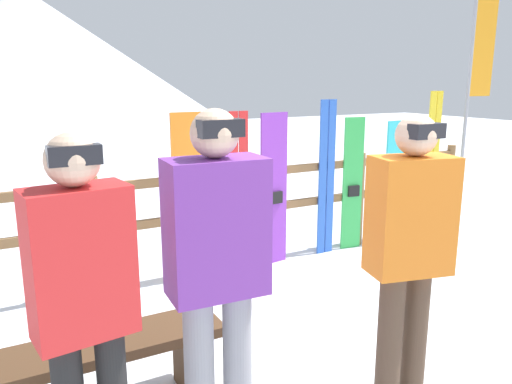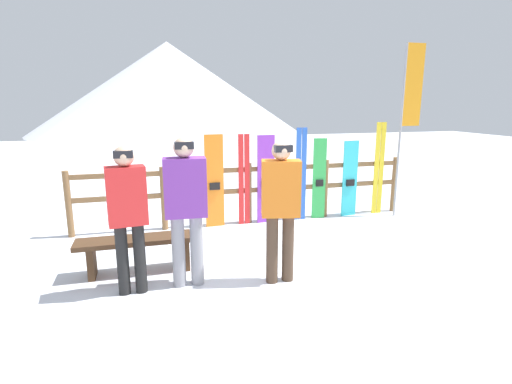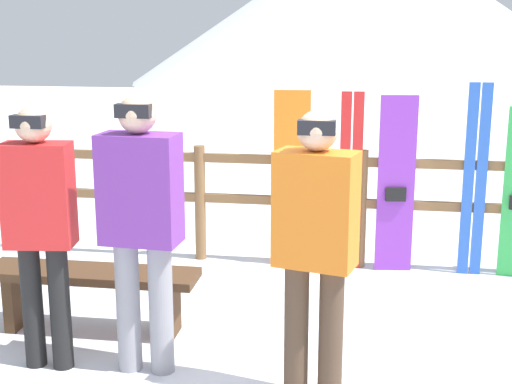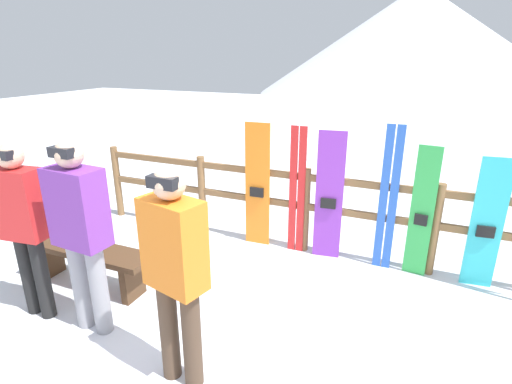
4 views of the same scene
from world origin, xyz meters
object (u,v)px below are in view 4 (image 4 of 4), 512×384
(snowboard_cyan, at_px, (487,225))
(person_orange, at_px, (175,266))
(snowboard_orange, at_px, (257,186))
(ski_pair_blue, at_px, (388,200))
(snowboard_green, at_px, (422,213))
(person_red, at_px, (23,220))
(bench, at_px, (88,257))
(ski_pair_red, at_px, (297,191))
(snowboard_purple, at_px, (329,197))
(person_purple, at_px, (80,227))

(snowboard_cyan, bearing_deg, person_orange, -132.69)
(snowboard_orange, height_order, ski_pair_blue, ski_pair_blue)
(snowboard_orange, xyz_separation_m, snowboard_green, (1.92, -0.00, -0.05))
(person_red, relative_size, snowboard_green, 1.13)
(bench, relative_size, ski_pair_red, 0.96)
(snowboard_orange, bearing_deg, snowboard_cyan, -0.00)
(bench, bearing_deg, snowboard_green, 27.43)
(person_red, bearing_deg, ski_pair_blue, 37.36)
(bench, relative_size, snowboard_purple, 0.97)
(person_orange, distance_m, snowboard_orange, 2.38)
(snowboard_green, bearing_deg, person_red, -145.86)
(person_orange, xyz_separation_m, snowboard_green, (1.54, 2.34, -0.25))
(bench, xyz_separation_m, snowboard_green, (3.15, 1.64, 0.39))
(person_purple, relative_size, snowboard_orange, 1.10)
(person_purple, xyz_separation_m, snowboard_green, (2.60, 2.15, -0.27))
(ski_pair_red, distance_m, snowboard_green, 1.40)
(snowboard_purple, relative_size, snowboard_cyan, 1.10)
(ski_pair_red, bearing_deg, person_red, -129.78)
(bench, relative_size, person_red, 0.91)
(ski_pair_red, bearing_deg, snowboard_cyan, -0.10)
(ski_pair_blue, xyz_separation_m, snowboard_green, (0.36, -0.00, -0.10))
(snowboard_orange, height_order, snowboard_green, snowboard_orange)
(snowboard_orange, xyz_separation_m, ski_pair_red, (0.52, 0.00, 0.00))
(snowboard_cyan, bearing_deg, snowboard_orange, 180.00)
(snowboard_green, height_order, snowboard_cyan, snowboard_green)
(bench, bearing_deg, person_purple, -42.86)
(bench, xyz_separation_m, person_purple, (0.55, -0.51, 0.65))
(person_orange, distance_m, person_purple, 1.08)
(bench, height_order, snowboard_purple, snowboard_purple)
(ski_pair_blue, bearing_deg, snowboard_cyan, -0.20)
(ski_pair_red, height_order, snowboard_green, ski_pair_red)
(ski_pair_red, bearing_deg, person_purple, -119.15)
(person_red, relative_size, snowboard_cyan, 1.18)
(person_red, relative_size, ski_pair_red, 1.05)
(bench, bearing_deg, snowboard_cyan, 23.45)
(bench, relative_size, snowboard_cyan, 1.07)
(ski_pair_red, height_order, snowboard_purple, ski_pair_red)
(snowboard_orange, bearing_deg, bench, -127.00)
(person_orange, xyz_separation_m, snowboard_orange, (-0.38, 2.34, -0.19))
(ski_pair_blue, bearing_deg, person_purple, -136.25)
(person_red, relative_size, snowboard_orange, 1.05)
(snowboard_purple, distance_m, ski_pair_blue, 0.66)
(person_orange, height_order, snowboard_purple, person_orange)
(bench, height_order, person_red, person_red)
(bench, relative_size, ski_pair_blue, 0.91)
(ski_pair_red, height_order, ski_pair_blue, ski_pair_blue)
(person_orange, relative_size, snowboard_purple, 1.09)
(ski_pair_red, height_order, snowboard_cyan, ski_pair_red)
(ski_pair_red, xyz_separation_m, snowboard_green, (1.40, -0.00, -0.06))
(snowboard_purple, bearing_deg, snowboard_orange, 180.00)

